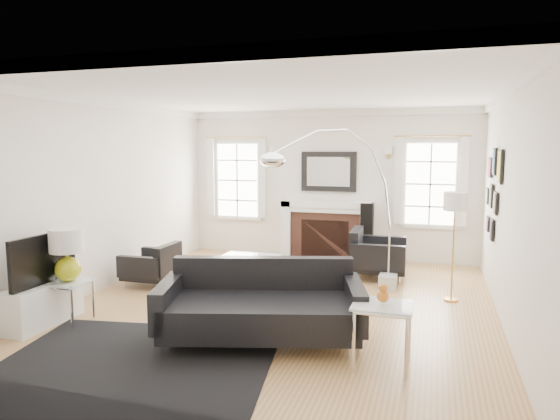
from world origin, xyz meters
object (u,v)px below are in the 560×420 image
(fireplace, at_px, (326,231))
(gourd_lamp, at_px, (67,251))
(armchair_left, at_px, (154,266))
(armchair_right, at_px, (375,255))
(arc_floor_lamp, at_px, (335,203))
(sofa, at_px, (261,306))
(coffee_table, at_px, (246,260))

(fireplace, xyz_separation_m, gourd_lamp, (-2.20, -4.33, 0.33))
(armchair_left, distance_m, armchair_right, 3.51)
(armchair_right, bearing_deg, fireplace, 134.11)
(armchair_left, bearing_deg, fireplace, 49.87)
(arc_floor_lamp, bearing_deg, armchair_left, -173.79)
(sofa, xyz_separation_m, armchair_right, (0.86, 3.11, -0.02))
(coffee_table, distance_m, gourd_lamp, 2.72)
(sofa, distance_m, gourd_lamp, 2.44)
(armchair_right, bearing_deg, coffee_table, -152.74)
(armchair_left, xyz_separation_m, gourd_lamp, (-0.05, -1.79, 0.58))
(sofa, bearing_deg, armchair_right, 74.55)
(arc_floor_lamp, bearing_deg, coffee_table, 171.65)
(coffee_table, height_order, arc_floor_lamp, arc_floor_lamp)
(armchair_right, distance_m, gourd_lamp, 4.62)
(fireplace, distance_m, arc_floor_lamp, 2.45)
(fireplace, xyz_separation_m, armchair_right, (1.05, -1.08, -0.18))
(armchair_left, bearing_deg, coffee_table, 20.84)
(gourd_lamp, height_order, arc_floor_lamp, arc_floor_lamp)
(arc_floor_lamp, bearing_deg, sofa, -101.94)
(sofa, height_order, armchair_right, sofa)
(sofa, xyz_separation_m, armchair_left, (-2.33, 1.64, -0.09))
(fireplace, distance_m, gourd_lamp, 4.87)
(armchair_right, height_order, coffee_table, armchair_right)
(armchair_right, height_order, arc_floor_lamp, arc_floor_lamp)
(gourd_lamp, bearing_deg, armchair_left, 88.28)
(fireplace, xyz_separation_m, coffee_table, (-0.82, -2.04, -0.18))
(armchair_left, relative_size, gourd_lamp, 1.25)
(arc_floor_lamp, bearing_deg, fireplace, 104.90)
(fireplace, relative_size, gourd_lamp, 2.67)
(sofa, relative_size, armchair_right, 2.36)
(armchair_right, xyz_separation_m, arc_floor_lamp, (-0.45, -1.17, 0.96))
(armchair_left, distance_m, coffee_table, 1.42)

